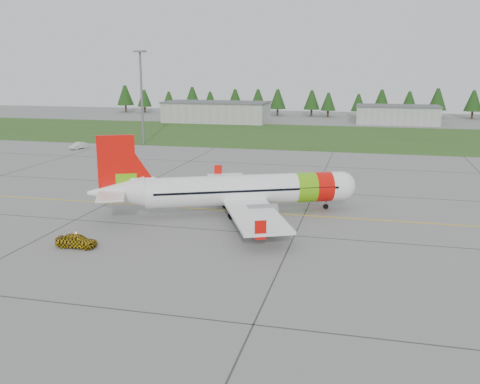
# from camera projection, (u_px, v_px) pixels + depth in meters

# --- Properties ---
(ground) EXTENTS (320.00, 320.00, 0.00)m
(ground) POSITION_uv_depth(u_px,v_px,m) (202.00, 229.00, 57.22)
(ground) COLOR gray
(ground) RESTS_ON ground
(aircraft) EXTENTS (30.07, 28.55, 9.60)m
(aircraft) POSITION_uv_depth(u_px,v_px,m) (240.00, 190.00, 62.96)
(aircraft) COLOR white
(aircraft) RESTS_ON ground
(follow_me_car) EXTENTS (1.40, 1.64, 3.97)m
(follow_me_car) POSITION_uv_depth(u_px,v_px,m) (75.00, 228.00, 51.01)
(follow_me_car) COLOR #E2B30C
(follow_me_car) RESTS_ON ground
(service_van) EXTENTS (1.80, 1.74, 4.27)m
(service_van) POSITION_uv_depth(u_px,v_px,m) (78.00, 139.00, 112.68)
(service_van) COLOR silver
(service_van) RESTS_ON ground
(grass_strip) EXTENTS (320.00, 50.00, 0.03)m
(grass_strip) POSITION_uv_depth(u_px,v_px,m) (300.00, 136.00, 134.80)
(grass_strip) COLOR #30561E
(grass_strip) RESTS_ON ground
(taxi_guideline) EXTENTS (120.00, 0.25, 0.02)m
(taxi_guideline) POSITION_uv_depth(u_px,v_px,m) (222.00, 210.00, 64.79)
(taxi_guideline) COLOR gold
(taxi_guideline) RESTS_ON ground
(hangar_west) EXTENTS (32.00, 14.00, 6.00)m
(hangar_west) POSITION_uv_depth(u_px,v_px,m) (216.00, 112.00, 167.49)
(hangar_west) COLOR #A8A8A3
(hangar_west) RESTS_ON ground
(hangar_east) EXTENTS (24.00, 12.00, 5.20)m
(hangar_east) POSITION_uv_depth(u_px,v_px,m) (397.00, 115.00, 162.55)
(hangar_east) COLOR #A8A8A3
(hangar_east) RESTS_ON ground
(floodlight_mast) EXTENTS (0.50, 0.50, 20.00)m
(floodlight_mast) POSITION_uv_depth(u_px,v_px,m) (142.00, 99.00, 117.14)
(floodlight_mast) COLOR slate
(floodlight_mast) RESTS_ON ground
(treeline) EXTENTS (160.00, 8.00, 10.00)m
(treeline) POSITION_uv_depth(u_px,v_px,m) (321.00, 102.00, 186.65)
(treeline) COLOR #1C3F14
(treeline) RESTS_ON ground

